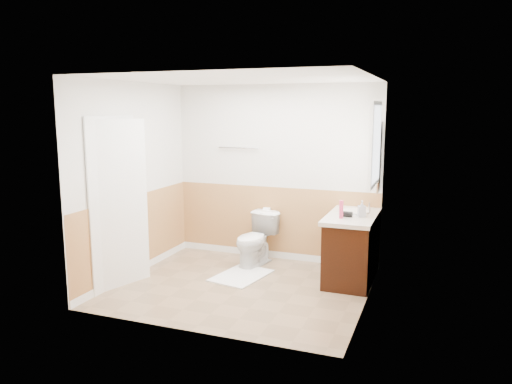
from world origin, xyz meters
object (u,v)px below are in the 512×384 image
at_px(bath_mat, 241,276).
at_px(vanity_cabinet, 352,249).
at_px(lotion_bottle, 341,209).
at_px(soap_dispenser, 362,209).
at_px(toilet, 255,240).

height_order(bath_mat, vanity_cabinet, vanity_cabinet).
bearing_deg(lotion_bottle, soap_dispenser, 39.31).
xyz_separation_m(toilet, soap_dispenser, (1.48, -0.21, 0.59)).
distance_m(toilet, soap_dispenser, 1.60).
bearing_deg(lotion_bottle, vanity_cabinet, 69.55).
bearing_deg(vanity_cabinet, soap_dispenser, -36.25).
bearing_deg(lotion_bottle, bath_mat, -174.13).
distance_m(bath_mat, vanity_cabinet, 1.47).
distance_m(lotion_bottle, soap_dispenser, 0.28).
bearing_deg(soap_dispenser, bath_mat, -168.17).
bearing_deg(bath_mat, soap_dispenser, 11.83).
height_order(vanity_cabinet, lotion_bottle, lotion_bottle).
bearing_deg(toilet, bath_mat, -78.93).
bearing_deg(vanity_cabinet, toilet, 174.98).
bearing_deg(lotion_bottle, toilet, 162.88).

